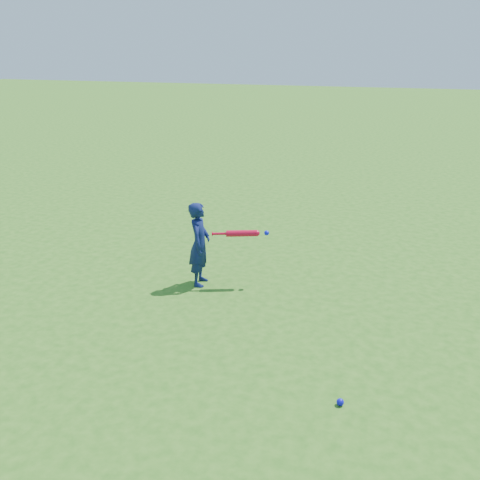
{
  "coord_description": "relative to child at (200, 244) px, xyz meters",
  "views": [
    {
      "loc": [
        2.47,
        -5.05,
        2.78
      ],
      "look_at": [
        0.32,
        0.77,
        0.57
      ],
      "focal_mm": 40.0,
      "sensor_mm": 36.0,
      "label": 1
    }
  ],
  "objects": [
    {
      "name": "ground",
      "position": [
        0.14,
        -0.57,
        -0.53
      ],
      "size": [
        80.0,
        80.0,
        0.0
      ],
      "primitive_type": "plane",
      "color": "#2B6418",
      "rests_on": "ground"
    },
    {
      "name": "child",
      "position": [
        0.0,
        0.0,
        0.0
      ],
      "size": [
        0.32,
        0.43,
        1.06
      ],
      "primitive_type": "imported",
      "rotation": [
        0.0,
        0.0,
        1.77
      ],
      "color": "#10194B",
      "rests_on": "ground"
    },
    {
      "name": "ground_ball_blue",
      "position": [
        2.1,
        -1.85,
        -0.5
      ],
      "size": [
        0.06,
        0.06,
        0.06
      ],
      "primitive_type": "sphere",
      "color": "#0E0BC4",
      "rests_on": "ground"
    },
    {
      "name": "bat_swing",
      "position": [
        0.52,
        0.17,
        0.15
      ],
      "size": [
        0.66,
        0.32,
        0.08
      ],
      "rotation": [
        0.0,
        0.0,
        0.41
      ],
      "color": "red",
      "rests_on": "ground"
    }
  ]
}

